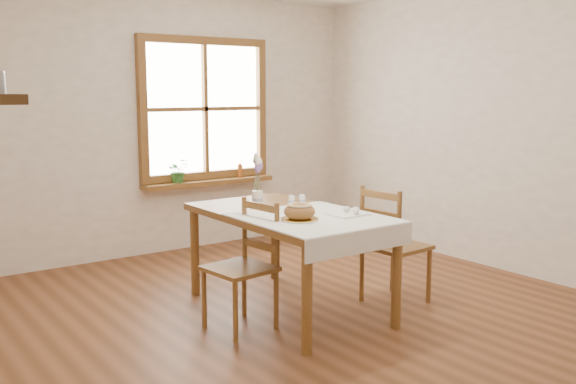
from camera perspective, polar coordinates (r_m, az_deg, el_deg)
name	(u,v)px	position (r m, az deg, el deg)	size (l,w,h in m)	color
ground	(312,321)	(4.70, 2.19, -11.39)	(5.00, 5.00, 0.00)	brown
room_walls	(314,80)	(4.40, 2.32, 9.93)	(4.60, 5.10, 2.65)	white
window	(205,109)	(6.75, -7.41, 7.34)	(1.46, 0.08, 1.46)	brown
window_sill	(209,182)	(6.75, -7.01, 0.87)	(1.46, 0.20, 0.05)	brown
dining_table	(288,223)	(4.74, 0.00, -2.81)	(0.90, 1.60, 0.75)	brown
table_linen	(313,218)	(4.49, 2.28, -2.32)	(0.91, 0.99, 0.01)	white
chair_left	(240,266)	(4.44, -4.32, -6.61)	(0.41, 0.43, 0.89)	brown
chair_right	(396,244)	(5.04, 9.58, -4.62)	(0.43, 0.45, 0.92)	brown
bread_plate	(300,219)	(4.37, 1.03, -2.45)	(0.25, 0.25, 0.01)	white
bread_loaf	(300,210)	(4.36, 1.03, -1.61)	(0.21, 0.21, 0.12)	#A76D3B
egg_napkin	(348,214)	(4.59, 5.33, -1.95)	(0.26, 0.22, 0.01)	white
eggs	(348,210)	(4.58, 5.33, -1.61)	(0.20, 0.18, 0.04)	white
salt_shaker	(292,201)	(4.87, 0.34, -0.80)	(0.05, 0.05, 0.09)	white
pepper_shaker	(302,200)	(4.90, 1.27, -0.73)	(0.05, 0.05, 0.10)	white
flower_vase	(258,198)	(5.06, -2.72, -0.54)	(0.09, 0.09, 0.10)	white
lavender_bouquet	(257,174)	(5.03, -2.74, 1.64)	(0.15, 0.15, 0.29)	#8361AC
potted_plant	(178,173)	(6.58, -9.75, 1.64)	(0.22, 0.24, 0.19)	#2F6A2A
amber_bottle	(240,170)	(6.93, -4.30, 1.95)	(0.05, 0.05, 0.15)	#A2511E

